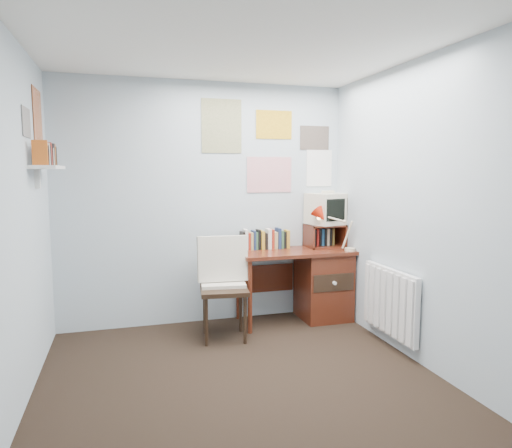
{
  "coord_description": "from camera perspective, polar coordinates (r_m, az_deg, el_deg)",
  "views": [
    {
      "loc": [
        -0.83,
        -2.94,
        1.59
      ],
      "look_at": [
        0.33,
        1.0,
        1.11
      ],
      "focal_mm": 32.0,
      "sensor_mm": 36.0,
      "label": 1
    }
  ],
  "objects": [
    {
      "name": "posters_left",
      "position": [
        4.12,
        -26.18,
        11.69
      ],
      "size": [
        0.01,
        0.7,
        0.6
      ],
      "primitive_type": "cube",
      "color": "white",
      "rests_on": "left_wall"
    },
    {
      "name": "posters_back",
      "position": [
        4.94,
        1.7,
        9.66
      ],
      "size": [
        1.2,
        0.01,
        0.9
      ],
      "primitive_type": "cube",
      "color": "white",
      "rests_on": "back_wall"
    },
    {
      "name": "desk_lamp",
      "position": [
        4.84,
        11.72,
        -0.93
      ],
      "size": [
        0.3,
        0.27,
        0.41
      ],
      "primitive_type": "cube",
      "rotation": [
        0.0,
        0.0,
        0.08
      ],
      "color": "red",
      "rests_on": "desk"
    },
    {
      "name": "left_wall",
      "position": [
        3.04,
        -29.04,
        -0.63
      ],
      "size": [
        0.02,
        3.5,
        2.5
      ],
      "primitive_type": "cube",
      "color": "#ABBBC4",
      "rests_on": "ground"
    },
    {
      "name": "desk_chair",
      "position": [
        4.36,
        -4.02,
        -8.25
      ],
      "size": [
        0.54,
        0.52,
        0.94
      ],
      "primitive_type": "cube",
      "rotation": [
        0.0,
        0.0,
        -0.13
      ],
      "color": "black",
      "rests_on": "ground"
    },
    {
      "name": "ground",
      "position": [
        3.45,
        -0.64,
        -20.83
      ],
      "size": [
        3.5,
        3.5,
        0.0
      ],
      "primitive_type": "plane",
      "color": "black",
      "rests_on": "ground"
    },
    {
      "name": "wall_shelf",
      "position": [
        4.08,
        -24.6,
        6.46
      ],
      "size": [
        0.2,
        0.62,
        0.24
      ],
      "primitive_type": "cube",
      "color": "white",
      "rests_on": "left_wall"
    },
    {
      "name": "crt_tv",
      "position": [
        5.05,
        8.96,
        2.07
      ],
      "size": [
        0.47,
        0.45,
        0.37
      ],
      "primitive_type": "cube",
      "rotation": [
        0.0,
        0.0,
        0.28
      ],
      "color": "beige",
      "rests_on": "tv_riser"
    },
    {
      "name": "radiator",
      "position": [
        4.34,
        16.42,
        -9.29
      ],
      "size": [
        0.09,
        0.8,
        0.6
      ],
      "primitive_type": "cube",
      "color": "white",
      "rests_on": "right_wall"
    },
    {
      "name": "book_row",
      "position": [
        4.89,
        1.52,
        -1.82
      ],
      "size": [
        0.6,
        0.14,
        0.22
      ],
      "primitive_type": "cube",
      "color": "#552213",
      "rests_on": "desk"
    },
    {
      "name": "right_wall",
      "position": [
        3.77,
        21.87,
        0.98
      ],
      "size": [
        0.02,
        3.5,
        2.5
      ],
      "primitive_type": "cube",
      "color": "#ABBBC4",
      "rests_on": "ground"
    },
    {
      "name": "back_wall",
      "position": [
        4.78,
        -6.36,
        2.52
      ],
      "size": [
        3.0,
        0.02,
        2.5
      ],
      "primitive_type": "cube",
      "color": "#ABBBC4",
      "rests_on": "ground"
    },
    {
      "name": "tv_riser",
      "position": [
        5.05,
        8.58,
        -1.45
      ],
      "size": [
        0.4,
        0.3,
        0.25
      ],
      "primitive_type": "cube",
      "color": "#552213",
      "rests_on": "desk"
    },
    {
      "name": "ceiling",
      "position": [
        3.19,
        -0.7,
        23.21
      ],
      "size": [
        3.0,
        3.5,
        0.02
      ],
      "primitive_type": "cube",
      "color": "white",
      "rests_on": "back_wall"
    },
    {
      "name": "desk",
      "position": [
        5.0,
        7.78,
        -7.13
      ],
      "size": [
        1.2,
        0.55,
        0.76
      ],
      "color": "#552213",
      "rests_on": "ground"
    }
  ]
}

